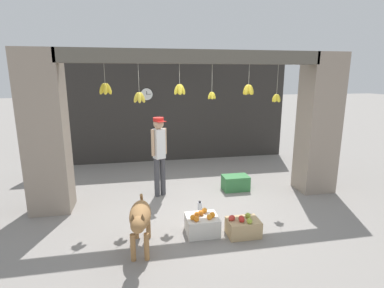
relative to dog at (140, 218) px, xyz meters
name	(u,v)px	position (x,y,z in m)	size (l,w,h in m)	color
ground_plane	(197,204)	(1.08, 1.35, -0.50)	(60.00, 60.00, 0.00)	gray
shop_back_wall	(174,111)	(1.08, 4.55, 0.93)	(6.58, 0.12, 2.86)	#2D2B28
shop_pillar_left	(46,134)	(-1.55, 1.65, 0.93)	(0.70, 0.60, 2.86)	gray
shop_pillar_right	(318,124)	(3.72, 1.65, 0.93)	(0.70, 0.60, 2.86)	gray
storefront_awning	(195,60)	(1.08, 1.47, 2.19)	(4.68, 0.32, 0.95)	#5B564C
dog	(140,218)	(0.00, 0.00, 0.00)	(0.36, 1.08, 0.74)	#9E7042
shopkeeper	(159,151)	(0.44, 1.94, 0.45)	(0.32, 0.30, 1.62)	#424247
fruit_crate_oranges	(202,224)	(0.95, 0.30, -0.35)	(0.50, 0.44, 0.36)	silver
fruit_crate_apples	(243,227)	(1.56, 0.12, -0.36)	(0.49, 0.35, 0.34)	tan
produce_box_green	(235,183)	(2.06, 1.94, -0.34)	(0.55, 0.36, 0.32)	#387A42
water_bottle	(200,209)	(1.04, 0.86, -0.37)	(0.07, 0.07, 0.29)	silver
wall_clock	(147,94)	(0.34, 4.48, 1.41)	(0.34, 0.03, 0.34)	black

